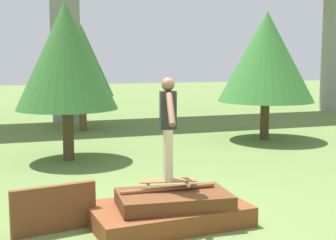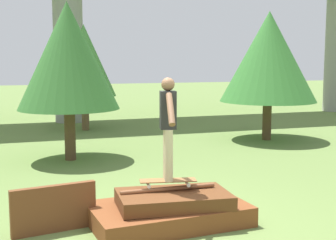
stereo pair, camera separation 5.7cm
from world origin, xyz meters
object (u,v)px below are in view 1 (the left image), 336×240
tree_behind_left (266,57)px  tree_behind_right (82,61)px  tree_mid_back (66,56)px  skateboard (168,181)px  skater (168,123)px

tree_behind_left → tree_behind_right: bearing=142.9°
tree_behind_right → tree_mid_back: size_ratio=0.96×
tree_behind_left → tree_mid_back: (-5.85, -1.04, -0.00)m
skateboard → skater: bearing=-16.5°
skater → tree_behind_left: (5.03, 5.84, 0.97)m
tree_mid_back → tree_behind_right: bearing=77.3°
skater → tree_mid_back: (-0.82, 4.80, 0.97)m
skateboard → tree_behind_right: 9.62m
tree_mid_back → skater: bearing=-80.3°
skater → tree_behind_right: bearing=88.6°
skater → tree_mid_back: bearing=99.7°
tree_behind_right → tree_mid_back: 4.78m
skater → tree_behind_right: size_ratio=0.42×
skateboard → tree_behind_left: (5.03, 5.84, 1.81)m
skater → tree_behind_right: tree_behind_right is taller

